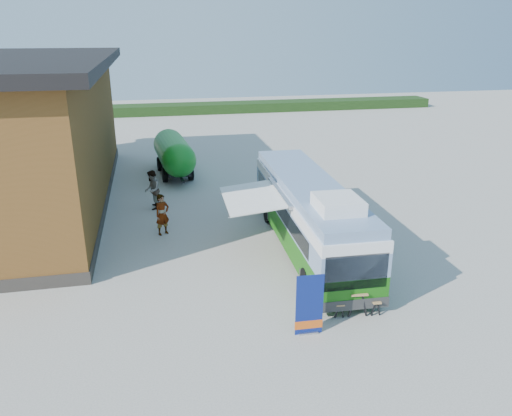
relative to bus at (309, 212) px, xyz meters
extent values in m
plane|color=#BCB7AD|center=(-2.20, -1.42, -1.63)|extent=(100.00, 100.00, 0.00)
cube|color=brown|center=(-12.70, 8.58, 1.87)|extent=(8.00, 20.00, 7.00)
cube|color=black|center=(-12.70, 8.58, 5.62)|extent=(9.60, 21.20, 0.50)
cube|color=#332D28|center=(-12.70, 8.58, -1.38)|extent=(8.10, 20.10, 0.50)
cube|color=#264419|center=(5.80, 36.58, -1.13)|extent=(40.00, 3.00, 1.00)
cube|color=#227713|center=(0.00, 0.07, -0.80)|extent=(2.63, 11.14, 1.02)
cube|color=#718CB1|center=(0.00, 0.07, 0.12)|extent=(2.63, 11.14, 0.83)
cube|color=black|center=(-1.13, 0.56, 0.12)|extent=(0.31, 9.23, 0.65)
cube|color=black|center=(1.16, 0.50, 0.12)|extent=(0.31, 9.23, 0.65)
cube|color=white|center=(0.00, 0.07, 0.75)|extent=(2.63, 11.14, 0.42)
cube|color=#718CB1|center=(0.00, 0.07, 1.14)|extent=(2.49, 10.95, 0.37)
cube|color=white|center=(-0.10, -3.44, 1.55)|extent=(1.53, 1.70, 0.46)
cube|color=black|center=(-0.16, -5.44, -0.02)|extent=(2.08, 0.12, 1.20)
cube|color=#2D2D2D|center=(-0.16, -5.39, -1.17)|extent=(2.36, 0.27, 0.37)
cube|color=#2D2D2D|center=(0.16, 5.52, -1.17)|extent=(2.36, 0.27, 0.37)
cylinder|color=black|center=(-1.14, -3.59, -1.17)|extent=(0.30, 0.93, 0.92)
cylinder|color=black|center=(0.93, -3.65, -1.17)|extent=(0.30, 0.93, 0.92)
cylinder|color=black|center=(-0.94, 3.33, -1.17)|extent=(0.30, 0.93, 0.92)
cylinder|color=black|center=(1.13, 3.27, -1.17)|extent=(0.30, 0.93, 0.92)
cube|color=white|center=(-2.36, 0.11, 0.84)|extent=(2.34, 3.65, 0.28)
cube|color=#A5A8AD|center=(-1.24, 0.08, 1.00)|extent=(0.26, 3.88, 0.15)
cylinder|color=#A5A8AD|center=(-2.40, -1.38, 0.74)|extent=(2.33, 0.12, 0.29)
cylinder|color=#A5A8AD|center=(-2.32, 1.60, 0.74)|extent=(2.33, 0.12, 0.29)
cube|color=navy|center=(-1.86, -6.03, -0.63)|extent=(0.85, 0.06, 1.99)
cube|color=#E05715|center=(-1.86, -6.03, -1.31)|extent=(0.87, 0.06, 0.28)
cube|color=#A5A8AD|center=(-1.86, -6.03, -1.60)|extent=(0.60, 0.20, 0.06)
cylinder|color=#A5A8AD|center=(-1.86, -6.01, -0.63)|extent=(0.02, 0.02, 1.99)
cube|color=tan|center=(0.04, -4.90, -0.81)|extent=(0.68, 1.37, 0.04)
cube|color=tan|center=(-0.56, -4.84, -1.14)|extent=(0.40, 1.34, 0.04)
cube|color=tan|center=(0.64, -4.96, -1.14)|extent=(0.40, 1.34, 0.04)
cube|color=black|center=(-0.21, -5.43, -1.22)|extent=(0.06, 0.06, 0.81)
cube|color=black|center=(0.18, -5.47, -1.22)|extent=(0.06, 0.06, 0.81)
cube|color=black|center=(-0.10, -4.34, -1.22)|extent=(0.06, 0.06, 0.81)
cube|color=black|center=(0.29, -4.38, -1.22)|extent=(0.06, 0.06, 0.81)
imported|color=#999999|center=(-5.91, 2.82, -0.69)|extent=(0.82, 0.73, 1.89)
imported|color=#999999|center=(-6.31, 6.35, -0.62)|extent=(0.85, 1.05, 2.02)
cylinder|color=#188621|center=(-4.87, 12.41, -0.12)|extent=(2.39, 4.63, 2.01)
sphere|color=#188621|center=(-4.67, 10.18, -0.12)|extent=(2.01, 2.01, 2.01)
sphere|color=#188621|center=(-5.06, 14.63, -0.12)|extent=(2.01, 2.01, 2.01)
cube|color=black|center=(-4.87, 12.41, -1.02)|extent=(1.74, 4.80, 0.22)
cube|color=black|center=(-4.61, 9.51, -1.07)|extent=(0.25, 1.35, 0.11)
cylinder|color=black|center=(-5.53, 11.00, -1.18)|extent=(0.36, 0.92, 0.89)
cylinder|color=black|center=(-3.97, 11.14, -1.18)|extent=(0.36, 0.92, 0.89)
cylinder|color=black|center=(-5.76, 13.67, -1.18)|extent=(0.36, 0.92, 0.89)
cylinder|color=black|center=(-4.20, 13.81, -1.18)|extent=(0.36, 0.92, 0.89)
camera|label=1|loc=(-6.11, -18.45, 7.17)|focal=35.00mm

